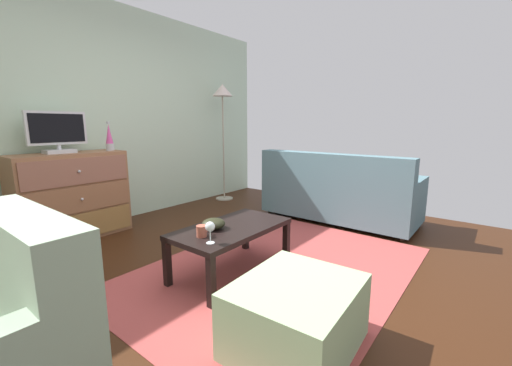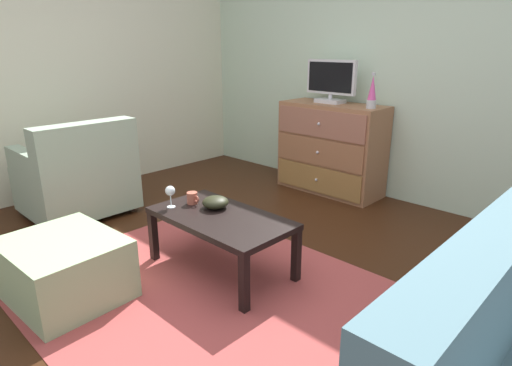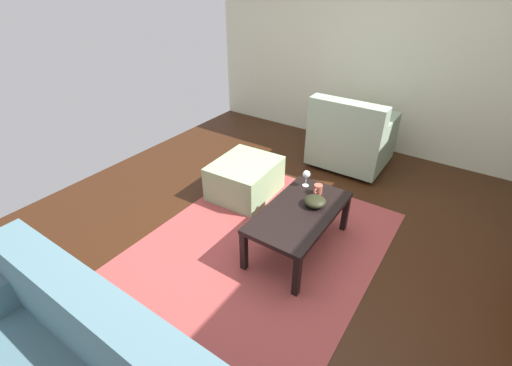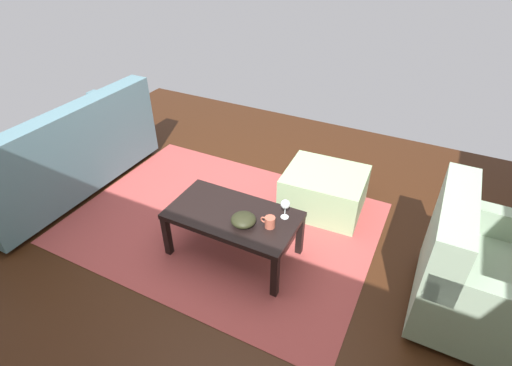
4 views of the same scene
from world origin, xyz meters
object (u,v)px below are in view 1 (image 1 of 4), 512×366
Objects in this scene: dresser at (72,196)px; couch_large at (337,194)px; lava_lamp at (109,138)px; ottoman at (296,315)px; standing_lamp at (223,101)px; bowl_decorative at (214,224)px; tv at (57,132)px; wine_glass at (210,227)px; coffee_table at (231,232)px; mug at (202,231)px.

dresser reaches higher than couch_large.
lava_lamp is at bearing 134.43° from couch_large.
standing_lamp is (2.33, 2.77, 1.39)m from ottoman.
ottoman is (-2.38, -0.82, -0.15)m from couch_large.
standing_lamp is at bearing 42.00° from bowl_decorative.
tv is 0.30× the size of couch_large.
wine_glass reaches higher than ottoman.
ottoman is (-0.01, -2.82, -0.27)m from dresser.
bowl_decorative is 0.10× the size of standing_lamp.
coffee_table is 0.33m from mug.
wine_glass is at bearing -138.56° from bowl_decorative.
ottoman is 3.88m from standing_lamp.
lava_lamp reaches higher than bowl_decorative.
ottoman is (-0.46, -2.78, -0.89)m from lava_lamp.
standing_lamp is (2.20, 1.88, 1.13)m from mug.
mug is (0.12, -1.92, -0.02)m from dresser.
couch_large reaches higher than mug.
mug is at bearing -139.50° from standing_lamp.
lava_lamp is 0.17× the size of couch_large.
wine_glass is at bearing -100.61° from lava_lamp.
dresser is 2.57m from standing_lamp.
standing_lamp is (2.38, -0.07, 0.43)m from tv.
dresser is 2.07m from wine_glass.
ottoman is (-0.31, -0.96, -0.26)m from bowl_decorative.
ottoman is at bearing -98.48° from mug.
standing_lamp reaches higher than tv.
ottoman is at bearing -130.05° from standing_lamp.
mug is 0.19m from bowl_decorative.
tv is 0.30× the size of standing_lamp.
tv is 3.00m from ottoman.
couch_large is at bearing -88.50° from standing_lamp.
couch_large reaches higher than ottoman.
mug is at bearing 69.45° from wine_glass.
wine_glass is 2.31m from couch_large.
wine_glass is at bearing -110.55° from mug.
mug is at bearing 178.32° from coffee_table.
dresser is at bearing 178.80° from standing_lamp.
coffee_table reaches higher than ottoman.
couch_large reaches higher than wine_glass.
bowl_decorative is 0.10× the size of couch_large.
dresser is at bearing 174.42° from lava_lamp.
dresser is 6.93× the size of wine_glass.
lava_lamp is at bearing 80.63° from ottoman.
bowl_decorative is 2.94m from standing_lamp.
dresser is at bearing 139.73° from couch_large.
couch_large reaches higher than bowl_decorative.
dresser is at bearing 89.71° from ottoman.
dresser is 3.30× the size of lava_lamp.
wine_glass is (-0.37, -0.14, 0.17)m from coffee_table.
tv is at bearing 95.34° from mug.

